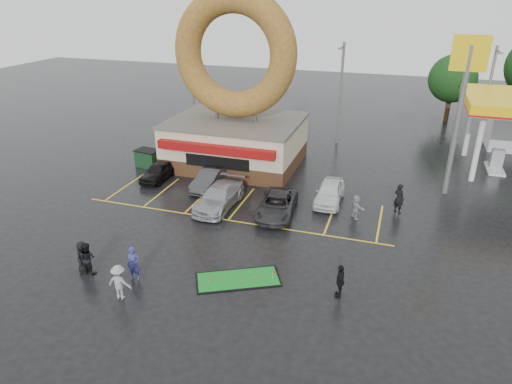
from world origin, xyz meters
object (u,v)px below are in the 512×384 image
(car_dgrey, at_px, (210,179))
(person_blue, at_px, (134,264))
(car_silver, at_px, (219,197))
(car_grey, at_px, (277,205))
(donut_shop, at_px, (235,110))
(car_white, at_px, (330,192))
(person_cameraman, at_px, (340,281))
(car_black, at_px, (159,171))
(putting_green, at_px, (238,279))
(shell_sign, at_px, (464,88))
(streetlight_right, at_px, (487,98))
(streetlight_left, at_px, (192,84))
(streetlight_mid, at_px, (340,91))
(dumpster, at_px, (148,159))

(car_dgrey, relative_size, person_blue, 2.31)
(car_silver, bearing_deg, car_grey, 3.57)
(donut_shop, relative_size, person_blue, 7.47)
(car_dgrey, distance_m, car_white, 8.56)
(car_grey, relative_size, person_cameraman, 2.83)
(person_cameraman, bearing_deg, car_silver, -129.89)
(car_dgrey, bearing_deg, car_black, 177.99)
(car_silver, relative_size, person_blue, 2.80)
(car_dgrey, distance_m, person_blue, 11.59)
(car_black, distance_m, car_silver, 6.81)
(car_black, distance_m, putting_green, 14.50)
(shell_sign, bearing_deg, car_dgrey, -164.89)
(car_dgrey, relative_size, car_silver, 0.82)
(car_dgrey, height_order, car_grey, car_dgrey)
(car_black, distance_m, person_blue, 13.00)
(shell_sign, xyz_separation_m, car_dgrey, (-16.03, -4.33, -6.69))
(streetlight_right, xyz_separation_m, car_dgrey, (-19.03, -14.25, -4.09))
(streetlight_left, distance_m, car_black, 12.89)
(streetlight_mid, xyz_separation_m, car_grey, (-1.35, -15.77, -4.12))
(putting_green, bearing_deg, car_silver, 118.51)
(person_blue, relative_size, dumpster, 1.00)
(streetlight_mid, distance_m, person_blue, 25.82)
(streetlight_right, xyz_separation_m, person_cameraman, (-8.28, -24.00, -3.94))
(car_silver, xyz_separation_m, car_grey, (3.88, 0.13, -0.07))
(donut_shop, distance_m, dumpster, 8.05)
(shell_sign, distance_m, streetlight_right, 10.68)
(car_grey, distance_m, dumpster, 13.16)
(car_white, bearing_deg, person_cameraman, -78.52)
(car_silver, height_order, putting_green, car_silver)
(donut_shop, xyz_separation_m, car_silver, (1.77, -7.95, -3.73))
(car_silver, distance_m, car_grey, 3.88)
(car_silver, distance_m, car_white, 7.37)
(shell_sign, relative_size, person_blue, 5.86)
(car_silver, height_order, person_cameraman, person_cameraman)
(car_grey, xyz_separation_m, person_cameraman, (5.07, -7.23, 0.18))
(streetlight_right, height_order, putting_green, streetlight_right)
(donut_shop, bearing_deg, car_white, -30.27)
(person_blue, bearing_deg, donut_shop, 76.77)
(car_dgrey, bearing_deg, person_cameraman, -39.84)
(car_silver, xyz_separation_m, dumpster, (-8.29, 5.15, -0.09))
(streetlight_left, bearing_deg, car_dgrey, -60.37)
(person_cameraman, bearing_deg, dumpster, -126.87)
(shell_sign, xyz_separation_m, car_black, (-20.35, -4.00, -6.73))
(shell_sign, bearing_deg, donut_shop, 176.53)
(shell_sign, bearing_deg, streetlight_mid, 135.27)
(car_black, bearing_deg, dumpster, 135.80)
(car_grey, relative_size, dumpster, 2.65)
(shell_sign, xyz_separation_m, streetlight_right, (3.00, 9.92, -2.60))
(donut_shop, relative_size, person_cameraman, 7.99)
(car_grey, bearing_deg, car_black, 158.16)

